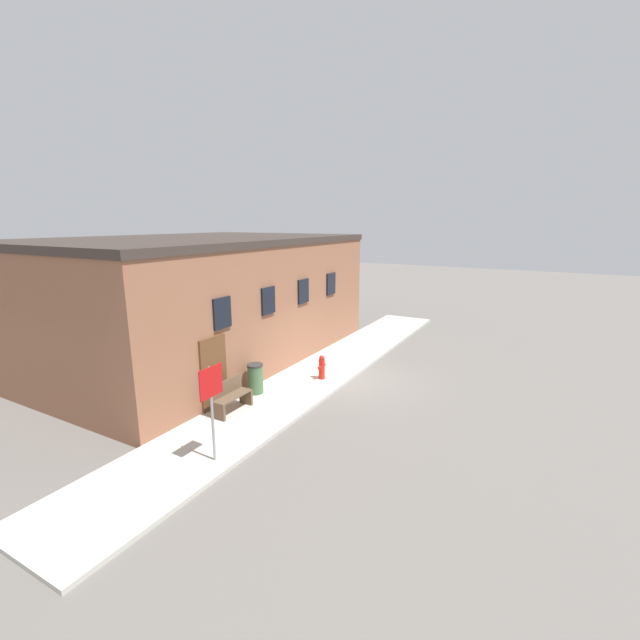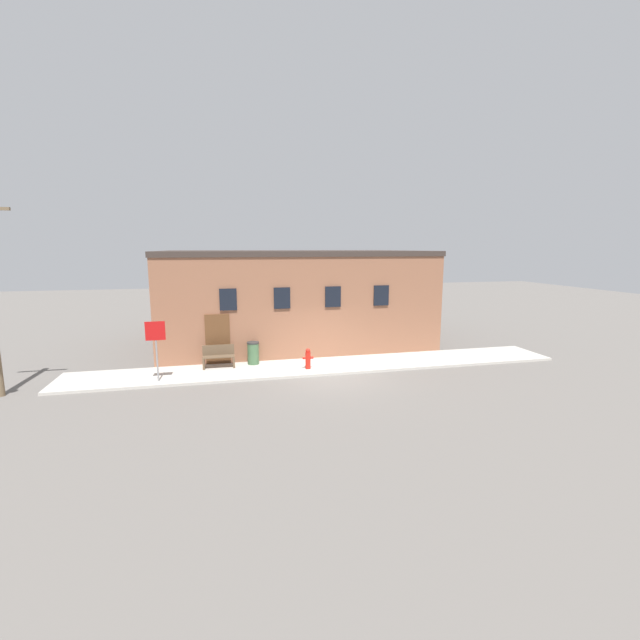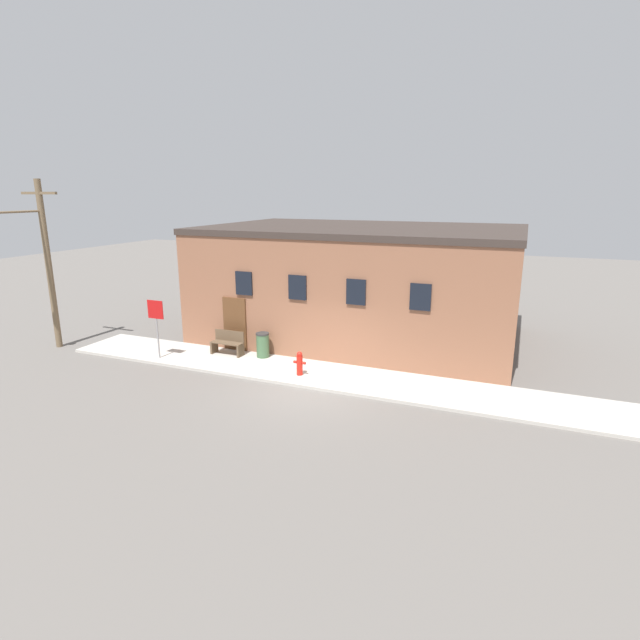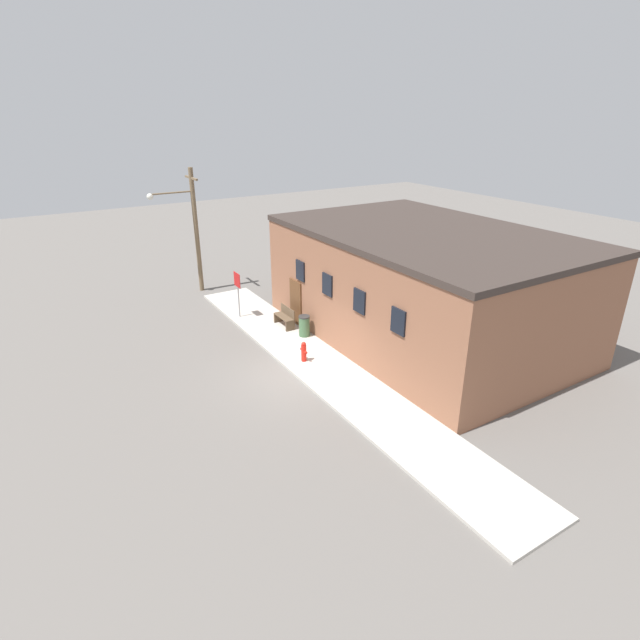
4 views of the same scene
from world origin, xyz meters
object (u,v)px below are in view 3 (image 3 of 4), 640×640
object	(u,v)px
stop_sign	(156,318)
utility_pole	(43,258)
fire_hydrant	(300,363)
trash_bin	(263,345)
bench	(228,343)

from	to	relation	value
stop_sign	utility_pole	distance (m)	5.36
fire_hydrant	stop_sign	world-z (taller)	stop_sign
trash_bin	fire_hydrant	bearing A→B (deg)	-30.37
utility_pole	trash_bin	bearing A→B (deg)	12.83
stop_sign	trash_bin	size ratio (longest dim) A/B	2.36
fire_hydrant	stop_sign	bearing A→B (deg)	-176.34
stop_sign	trash_bin	world-z (taller)	stop_sign
bench	trash_bin	xyz separation A→B (m)	(1.40, 0.21, 0.04)
stop_sign	bench	size ratio (longest dim) A/B	1.75
bench	utility_pole	xyz separation A→B (m)	(-7.12, -1.73, 3.12)
fire_hydrant	bench	bearing A→B (deg)	163.88
bench	trash_bin	bearing A→B (deg)	8.59
fire_hydrant	utility_pole	distance (m)	11.08
stop_sign	trash_bin	distance (m)	4.04
stop_sign	trash_bin	xyz separation A→B (m)	(3.56, 1.58, -1.08)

